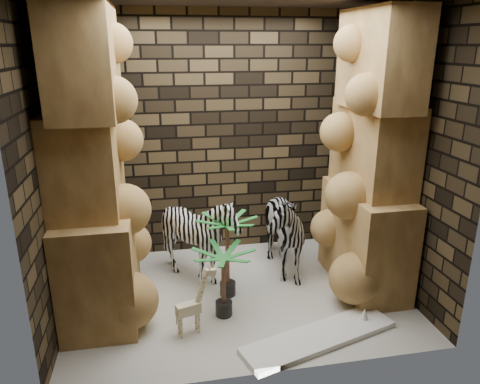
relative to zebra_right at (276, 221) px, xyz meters
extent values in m
plane|color=beige|center=(-0.53, -0.48, -0.63)|extent=(3.50, 3.50, 0.00)
plane|color=black|center=(-0.53, 0.77, 0.87)|extent=(3.50, 0.00, 3.50)
plane|color=black|center=(-0.53, -1.73, 0.87)|extent=(3.50, 0.00, 3.50)
plane|color=black|center=(-2.28, -0.48, 0.87)|extent=(0.00, 3.00, 3.00)
plane|color=black|center=(1.22, -0.48, 0.87)|extent=(0.00, 3.00, 3.00)
imported|color=white|center=(0.00, 0.00, 0.00)|extent=(0.65, 1.11, 1.27)
imported|color=white|center=(-0.90, -0.08, -0.15)|extent=(0.95, 1.14, 0.98)
cube|color=white|center=(0.06, -1.39, -0.61)|extent=(1.57, 0.81, 0.05)
camera|label=1|loc=(-1.32, -4.71, 1.96)|focal=33.74mm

